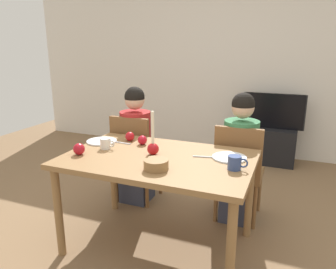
# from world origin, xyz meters

# --- Properties ---
(ground_plane) EXTENTS (7.68, 7.68, 0.00)m
(ground_plane) POSITION_xyz_m (0.00, 0.00, 0.00)
(ground_plane) COLOR brown
(back_wall) EXTENTS (6.40, 0.10, 2.60)m
(back_wall) POSITION_xyz_m (0.00, 2.60, 1.30)
(back_wall) COLOR silver
(back_wall) RESTS_ON ground
(dining_table) EXTENTS (1.40, 0.90, 0.75)m
(dining_table) POSITION_xyz_m (0.00, 0.00, 0.67)
(dining_table) COLOR olive
(dining_table) RESTS_ON ground
(chair_left) EXTENTS (0.40, 0.40, 0.90)m
(chair_left) POSITION_xyz_m (-0.52, 0.61, 0.51)
(chair_left) COLOR brown
(chair_left) RESTS_ON ground
(chair_right) EXTENTS (0.40, 0.40, 0.90)m
(chair_right) POSITION_xyz_m (0.51, 0.61, 0.51)
(chair_right) COLOR brown
(chair_right) RESTS_ON ground
(person_left_child) EXTENTS (0.30, 0.30, 1.17)m
(person_left_child) POSITION_xyz_m (-0.52, 0.64, 0.57)
(person_left_child) COLOR #33384C
(person_left_child) RESTS_ON ground
(person_right_child) EXTENTS (0.30, 0.30, 1.17)m
(person_right_child) POSITION_xyz_m (0.51, 0.64, 0.57)
(person_right_child) COLOR #33384C
(person_right_child) RESTS_ON ground
(tv_stand) EXTENTS (0.64, 0.40, 0.48)m
(tv_stand) POSITION_xyz_m (0.66, 2.30, 0.24)
(tv_stand) COLOR black
(tv_stand) RESTS_ON ground
(tv) EXTENTS (0.79, 0.05, 0.46)m
(tv) POSITION_xyz_m (0.66, 2.30, 0.71)
(tv) COLOR black
(tv) RESTS_ON tv_stand
(candle_centerpiece) EXTENTS (0.09, 0.09, 0.34)m
(candle_centerpiece) POSITION_xyz_m (-0.05, 0.03, 0.82)
(candle_centerpiece) COLOR red
(candle_centerpiece) RESTS_ON dining_table
(plate_left) EXTENTS (0.26, 0.26, 0.01)m
(plate_left) POSITION_xyz_m (-0.60, 0.17, 0.76)
(plate_left) COLOR silver
(plate_left) RESTS_ON dining_table
(plate_right) EXTENTS (0.25, 0.25, 0.01)m
(plate_right) POSITION_xyz_m (0.50, 0.16, 0.76)
(plate_right) COLOR silver
(plate_right) RESTS_ON dining_table
(mug_left) EXTENTS (0.13, 0.08, 0.09)m
(mug_left) POSITION_xyz_m (-0.47, 0.02, 0.79)
(mug_left) COLOR white
(mug_left) RESTS_ON dining_table
(mug_right) EXTENTS (0.13, 0.09, 0.10)m
(mug_right) POSITION_xyz_m (0.58, -0.04, 0.80)
(mug_right) COLOR #33477F
(mug_right) RESTS_ON dining_table
(fork_left) EXTENTS (0.18, 0.03, 0.01)m
(fork_left) POSITION_xyz_m (-0.42, 0.20, 0.75)
(fork_left) COLOR silver
(fork_left) RESTS_ON dining_table
(fork_right) EXTENTS (0.18, 0.05, 0.01)m
(fork_right) POSITION_xyz_m (0.33, 0.12, 0.75)
(fork_right) COLOR silver
(fork_right) RESTS_ON dining_table
(bowl_walnuts) EXTENTS (0.17, 0.17, 0.07)m
(bowl_walnuts) POSITION_xyz_m (0.09, -0.23, 0.78)
(bowl_walnuts) COLOR olive
(bowl_walnuts) RESTS_ON dining_table
(apple_near_candle) EXTENTS (0.08, 0.08, 0.08)m
(apple_near_candle) POSITION_xyz_m (-0.39, 0.28, 0.79)
(apple_near_candle) COLOR #AD131A
(apple_near_candle) RESTS_ON dining_table
(apple_by_left_plate) EXTENTS (0.09, 0.09, 0.09)m
(apple_by_left_plate) POSITION_xyz_m (-0.58, -0.18, 0.79)
(apple_by_left_plate) COLOR #B11522
(apple_by_left_plate) RESTS_ON dining_table
(apple_by_right_mug) EXTENTS (0.08, 0.08, 0.08)m
(apple_by_right_mug) POSITION_xyz_m (-0.24, 0.23, 0.79)
(apple_by_right_mug) COLOR red
(apple_by_right_mug) RESTS_ON dining_table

